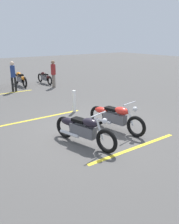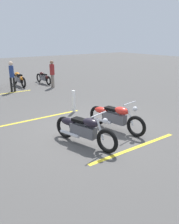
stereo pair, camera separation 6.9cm
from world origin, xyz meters
The scene contains 11 objects.
ground_plane centered at (0.00, 0.00, 0.00)m, with size 60.00×60.00×0.00m, color #514F4C.
motorcycle_bright_foreground centered at (-0.41, -0.71, 0.46)m, with size 2.21×0.73×1.04m.
motorcycle_dark_foreground centered at (-0.70, 0.74, 0.46)m, with size 2.19×0.81×1.04m.
motorcycle_row_far_left centered at (8.36, -2.45, 0.40)m, with size 1.95×0.26×0.73m.
motorcycle_row_left centered at (8.59, -0.87, 0.46)m, with size 2.22×0.29×0.83m.
bystander_near_row centered at (7.19, 0.02, 0.94)m, with size 0.26×0.29×1.69m.
bystander_secondary centered at (6.89, -2.32, 0.91)m, with size 0.27×0.22×1.63m.
bollard_post centered at (2.01, -0.69, 0.45)m, with size 0.14×0.14×0.90m, color white.
parking_stripe_near centered at (-1.77, -0.29, 0.00)m, with size 3.20×0.12×0.01m, color yellow.
parking_stripe_mid centered at (2.11, 0.68, 0.00)m, with size 3.20×0.12×0.01m, color yellow.
parking_stripe_far centered at (7.03, 0.68, 0.00)m, with size 3.20×0.12×0.01m, color yellow.
Camera 1 is at (-5.78, 4.18, 2.94)m, focal length 37.47 mm.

